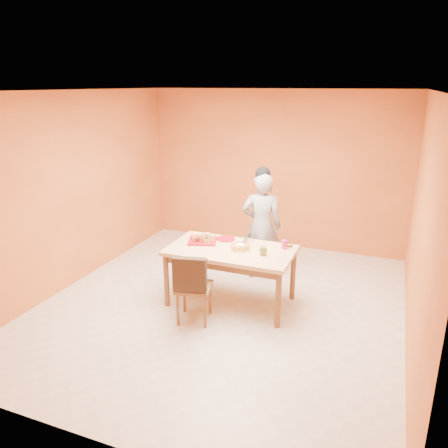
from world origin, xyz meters
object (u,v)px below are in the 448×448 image
at_px(dining_chair, 193,286).
at_px(pastry_platter, 203,241).
at_px(egg_ornament, 263,250).
at_px(dining_table, 231,255).
at_px(person, 261,226).
at_px(checker_tin, 289,245).
at_px(red_dinner_plate, 226,239).
at_px(sponge_cake, 240,247).
at_px(magenta_glass, 284,244).

xyz_separation_m(dining_chair, pastry_platter, (-0.19, 0.72, 0.31)).
distance_m(dining_chair, egg_ornament, 0.96).
bearing_deg(dining_table, pastry_platter, 166.15).
height_order(person, checker_tin, person).
bearing_deg(red_dinner_plate, sponge_cake, -43.50).
xyz_separation_m(pastry_platter, red_dinner_plate, (0.26, 0.19, -0.00)).
distance_m(dining_table, egg_ornament, 0.48).
relative_size(sponge_cake, magenta_glass, 2.27).
xyz_separation_m(person, egg_ornament, (0.32, -0.99, 0.03)).
distance_m(person, egg_ornament, 1.04).
height_order(egg_ornament, magenta_glass, egg_ornament).
distance_m(dining_chair, checker_tin, 1.37).
relative_size(dining_chair, red_dinner_plate, 3.56).
relative_size(red_dinner_plate, checker_tin, 2.84).
height_order(dining_table, pastry_platter, pastry_platter).
relative_size(person, magenta_glass, 14.72).
bearing_deg(pastry_platter, egg_ornament, -10.94).
height_order(dining_table, red_dinner_plate, red_dinner_plate).
relative_size(pastry_platter, egg_ornament, 2.85).
bearing_deg(egg_ornament, dining_table, 172.78).
xyz_separation_m(person, magenta_glass, (0.50, -0.67, 0.02)).
bearing_deg(sponge_cake, egg_ornament, -12.13).
bearing_deg(sponge_cake, checker_tin, 31.72).
bearing_deg(red_dinner_plate, person, 63.05).
height_order(dining_chair, red_dinner_plate, dining_chair).
height_order(pastry_platter, magenta_glass, magenta_glass).
height_order(dining_table, person, person).
distance_m(sponge_cake, egg_ornament, 0.33).
height_order(dining_chair, person, person).
relative_size(dining_table, sponge_cake, 6.53).
height_order(dining_table, sponge_cake, sponge_cake).
height_order(person, egg_ornament, person).
bearing_deg(dining_chair, person, 63.32).
height_order(sponge_cake, magenta_glass, magenta_glass).
height_order(red_dinner_plate, egg_ornament, egg_ornament).
xyz_separation_m(person, red_dinner_plate, (-0.32, -0.62, -0.03)).
relative_size(sponge_cake, checker_tin, 2.76).
distance_m(person, red_dinner_plate, 0.70).
bearing_deg(egg_ornament, sponge_cake, 168.62).
relative_size(dining_chair, checker_tin, 10.10).
xyz_separation_m(red_dinner_plate, checker_tin, (0.87, 0.05, 0.01)).
xyz_separation_m(dining_chair, person, (0.38, 1.53, 0.33)).
distance_m(dining_table, sponge_cake, 0.18).
bearing_deg(person, pastry_platter, 40.06).
bearing_deg(dining_table, egg_ornament, -7.97).
relative_size(pastry_platter, magenta_glass, 3.39).
bearing_deg(pastry_platter, sponge_cake, -10.26).
xyz_separation_m(person, sponge_cake, (-0.00, -0.92, 0.01)).
bearing_deg(person, magenta_glass, 112.40).
distance_m(dining_table, checker_tin, 0.77).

